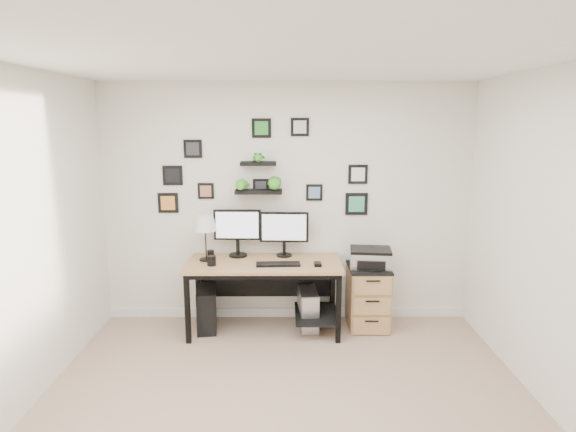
{
  "coord_description": "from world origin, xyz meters",
  "views": [
    {
      "loc": [
        -0.01,
        -3.16,
        2.2
      ],
      "look_at": [
        0.01,
        1.83,
        1.2
      ],
      "focal_mm": 30.0,
      "sensor_mm": 36.0,
      "label": 1
    }
  ],
  "objects_px": {
    "desk": "(268,273)",
    "monitor_left": "(237,229)",
    "monitor_right": "(284,230)",
    "table_lamp": "(205,224)",
    "printer": "(370,258)",
    "mug": "(212,261)",
    "file_cabinet": "(368,297)",
    "pc_tower_grey": "(308,309)",
    "pc_tower_black": "(207,308)"
  },
  "relations": [
    {
      "from": "monitor_right",
      "to": "mug",
      "type": "bearing_deg",
      "value": -155.44
    },
    {
      "from": "monitor_left",
      "to": "pc_tower_black",
      "type": "relative_size",
      "value": 1.15
    },
    {
      "from": "desk",
      "to": "table_lamp",
      "type": "bearing_deg",
      "value": 175.84
    },
    {
      "from": "pc_tower_grey",
      "to": "file_cabinet",
      "type": "relative_size",
      "value": 0.65
    },
    {
      "from": "desk",
      "to": "printer",
      "type": "height_order",
      "value": "printer"
    },
    {
      "from": "pc_tower_grey",
      "to": "mug",
      "type": "bearing_deg",
      "value": -170.57
    },
    {
      "from": "monitor_right",
      "to": "table_lamp",
      "type": "xyz_separation_m",
      "value": [
        -0.82,
        -0.15,
        0.1
      ]
    },
    {
      "from": "monitor_right",
      "to": "file_cabinet",
      "type": "height_order",
      "value": "monitor_right"
    },
    {
      "from": "mug",
      "to": "printer",
      "type": "height_order",
      "value": "printer"
    },
    {
      "from": "pc_tower_grey",
      "to": "desk",
      "type": "bearing_deg",
      "value": -177.17
    },
    {
      "from": "mug",
      "to": "pc_tower_grey",
      "type": "distance_m",
      "value": 1.16
    },
    {
      "from": "desk",
      "to": "file_cabinet",
      "type": "xyz_separation_m",
      "value": [
        1.07,
        0.06,
        -0.29
      ]
    },
    {
      "from": "monitor_left",
      "to": "pc_tower_grey",
      "type": "xyz_separation_m",
      "value": [
        0.76,
        -0.17,
        -0.84
      ]
    },
    {
      "from": "mug",
      "to": "pc_tower_grey",
      "type": "height_order",
      "value": "mug"
    },
    {
      "from": "printer",
      "to": "monitor_left",
      "type": "bearing_deg",
      "value": 175.17
    },
    {
      "from": "printer",
      "to": "mug",
      "type": "bearing_deg",
      "value": -172.67
    },
    {
      "from": "monitor_right",
      "to": "pc_tower_grey",
      "type": "relative_size",
      "value": 1.2
    },
    {
      "from": "mug",
      "to": "desk",
      "type": "bearing_deg",
      "value": 14.28
    },
    {
      "from": "monitor_right",
      "to": "file_cabinet",
      "type": "distance_m",
      "value": 1.15
    },
    {
      "from": "monitor_left",
      "to": "printer",
      "type": "xyz_separation_m",
      "value": [
        1.42,
        -0.12,
        -0.28
      ]
    },
    {
      "from": "pc_tower_black",
      "to": "monitor_right",
      "type": "bearing_deg",
      "value": 4.42
    },
    {
      "from": "desk",
      "to": "mug",
      "type": "xyz_separation_m",
      "value": [
        -0.56,
        -0.14,
        0.17
      ]
    },
    {
      "from": "pc_tower_black",
      "to": "printer",
      "type": "relative_size",
      "value": 0.98
    },
    {
      "from": "desk",
      "to": "monitor_left",
      "type": "xyz_separation_m",
      "value": [
        -0.33,
        0.19,
        0.42
      ]
    },
    {
      "from": "mug",
      "to": "table_lamp",
      "type": "bearing_deg",
      "value": 113.97
    },
    {
      "from": "desk",
      "to": "monitor_right",
      "type": "xyz_separation_m",
      "value": [
        0.17,
        0.19,
        0.41
      ]
    },
    {
      "from": "pc_tower_black",
      "to": "pc_tower_grey",
      "type": "distance_m",
      "value": 1.08
    },
    {
      "from": "desk",
      "to": "monitor_left",
      "type": "bearing_deg",
      "value": 150.07
    },
    {
      "from": "desk",
      "to": "printer",
      "type": "xyz_separation_m",
      "value": [
        1.09,
        0.07,
        0.14
      ]
    },
    {
      "from": "pc_tower_black",
      "to": "pc_tower_grey",
      "type": "relative_size",
      "value": 1.02
    },
    {
      "from": "table_lamp",
      "to": "file_cabinet",
      "type": "height_order",
      "value": "table_lamp"
    },
    {
      "from": "pc_tower_black",
      "to": "printer",
      "type": "distance_m",
      "value": 1.83
    },
    {
      "from": "monitor_left",
      "to": "file_cabinet",
      "type": "xyz_separation_m",
      "value": [
        1.4,
        -0.13,
        -0.72
      ]
    },
    {
      "from": "monitor_right",
      "to": "pc_tower_grey",
      "type": "bearing_deg",
      "value": -33.94
    },
    {
      "from": "table_lamp",
      "to": "mug",
      "type": "relative_size",
      "value": 4.85
    },
    {
      "from": "table_lamp",
      "to": "file_cabinet",
      "type": "relative_size",
      "value": 0.72
    },
    {
      "from": "table_lamp",
      "to": "file_cabinet",
      "type": "xyz_separation_m",
      "value": [
        1.72,
        0.01,
        -0.8
      ]
    },
    {
      "from": "table_lamp",
      "to": "pc_tower_grey",
      "type": "xyz_separation_m",
      "value": [
        1.07,
        -0.03,
        -0.93
      ]
    },
    {
      "from": "file_cabinet",
      "to": "monitor_right",
      "type": "bearing_deg",
      "value": 171.51
    },
    {
      "from": "mug",
      "to": "monitor_left",
      "type": "bearing_deg",
      "value": 54.74
    },
    {
      "from": "desk",
      "to": "monitor_left",
      "type": "height_order",
      "value": "monitor_left"
    },
    {
      "from": "monitor_right",
      "to": "table_lamp",
      "type": "height_order",
      "value": "monitor_right"
    },
    {
      "from": "pc_tower_black",
      "to": "desk",
      "type": "bearing_deg",
      "value": -8.87
    },
    {
      "from": "monitor_left",
      "to": "pc_tower_black",
      "type": "xyz_separation_m",
      "value": [
        -0.33,
        -0.18,
        -0.83
      ]
    },
    {
      "from": "monitor_right",
      "to": "file_cabinet",
      "type": "bearing_deg",
      "value": -8.49
    },
    {
      "from": "mug",
      "to": "pc_tower_black",
      "type": "distance_m",
      "value": 0.6
    },
    {
      "from": "monitor_left",
      "to": "table_lamp",
      "type": "height_order",
      "value": "monitor_left"
    },
    {
      "from": "pc_tower_black",
      "to": "pc_tower_grey",
      "type": "xyz_separation_m",
      "value": [
        1.08,
        0.01,
        -0.01
      ]
    },
    {
      "from": "desk",
      "to": "monitor_right",
      "type": "distance_m",
      "value": 0.49
    },
    {
      "from": "mug",
      "to": "file_cabinet",
      "type": "distance_m",
      "value": 1.71
    }
  ]
}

